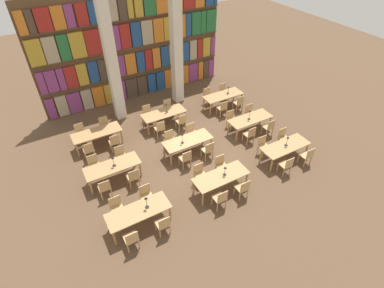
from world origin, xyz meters
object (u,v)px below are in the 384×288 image
at_px(chair_0, 131,239).
at_px(chair_1, 117,207).
at_px(chair_3, 146,195).
at_px(chair_23, 250,112).
at_px(pillar_center, 176,46).
at_px(chair_26, 114,142).
at_px(chair_28, 160,128).
at_px(chair_31, 168,107).
at_px(chair_12, 105,187).
at_px(reading_table_6, 97,134).
at_px(desk_lamp_3, 113,160).
at_px(chair_32, 222,108).
at_px(chair_13, 94,165).
at_px(chair_33, 208,96).
at_px(pillar_left, 111,60).
at_px(chair_18, 208,150).
at_px(chair_17, 170,140).
at_px(desk_lamp_6, 166,106).
at_px(reading_table_1, 221,177).
at_px(chair_9, 263,145).
at_px(desk_lamp_0, 146,201).
at_px(desk_lamp_4, 182,137).
at_px(desk_lamp_1, 225,169).
at_px(chair_6, 243,188).
at_px(reading_table_3, 113,167).
at_px(reading_table_7, 164,114).
at_px(reading_table_5, 250,120).
at_px(desk_lamp_2, 287,140).
at_px(chair_15, 121,155).
at_px(chair_21, 232,119).
at_px(chair_7, 221,165).
at_px(chair_8, 286,165).
at_px(chair_22, 269,127).
at_px(chair_25, 81,132).
at_px(chair_5, 200,174).
at_px(chair_20, 250,134).
at_px(reading_table_8, 223,96).
at_px(chair_19, 192,132).
at_px(reading_table_0, 138,212).
at_px(chair_24, 89,150).
at_px(chair_11, 283,137).
at_px(chair_35, 223,91).
at_px(chair_10, 307,155).
at_px(chair_34, 239,103).
at_px(chair_16, 186,158).
at_px(chair_29, 148,113).
at_px(chair_2, 163,224).

height_order(chair_0, chair_1, same).
relative_size(chair_3, chair_23, 1.00).
height_order(pillar_center, chair_26, pillar_center).
distance_m(chair_28, chair_31, 1.77).
relative_size(chair_12, reading_table_6, 0.42).
bearing_deg(desk_lamp_3, chair_32, 15.30).
relative_size(chair_13, chair_33, 1.00).
height_order(pillar_left, chair_18, pillar_left).
bearing_deg(chair_17, desk_lamp_6, -111.44).
relative_size(reading_table_1, chair_9, 2.40).
height_order(desk_lamp_0, desk_lamp_4, desk_lamp_0).
xyz_separation_m(desk_lamp_1, chair_31, (0.40, 5.49, -0.52)).
xyz_separation_m(chair_6, chair_9, (2.22, 1.51, 0.00)).
height_order(pillar_center, chair_32, pillar_center).
distance_m(reading_table_3, reading_table_7, 3.98).
height_order(desk_lamp_0, reading_table_5, desk_lamp_0).
bearing_deg(reading_table_3, pillar_left, 67.72).
xyz_separation_m(desk_lamp_2, chair_15, (-6.02, 3.03, -0.55)).
height_order(desk_lamp_2, chair_21, desk_lamp_2).
distance_m(chair_0, chair_18, 4.90).
height_order(chair_7, chair_8, same).
relative_size(desk_lamp_2, chair_22, 0.52).
bearing_deg(desk_lamp_0, desk_lamp_3, 97.16).
distance_m(pillar_left, chair_23, 6.90).
relative_size(chair_3, chair_8, 1.00).
bearing_deg(chair_0, chair_9, 13.05).
distance_m(chair_18, chair_25, 5.75).
relative_size(chair_5, chair_31, 1.00).
height_order(chair_20, chair_23, same).
bearing_deg(desk_lamp_4, chair_32, 28.44).
bearing_deg(chair_33, chair_1, 35.93).
bearing_deg(reading_table_8, chair_28, -170.02).
bearing_deg(chair_6, desk_lamp_2, 16.49).
bearing_deg(chair_22, chair_0, -162.37).
bearing_deg(chair_31, chair_19, 89.74).
height_order(reading_table_0, chair_24, chair_24).
bearing_deg(desk_lamp_0, chair_9, 8.24).
xyz_separation_m(chair_11, reading_table_6, (-7.04, 4.03, 0.17)).
bearing_deg(desk_lamp_4, chair_35, 36.57).
bearing_deg(chair_10, chair_0, -179.14).
bearing_deg(chair_31, reading_table_3, 38.19).
bearing_deg(desk_lamp_4, desk_lamp_2, -31.83).
bearing_deg(chair_1, reading_table_7, -132.21).
relative_size(chair_25, chair_34, 1.00).
height_order(chair_5, chair_24, same).
relative_size(chair_16, chair_21, 1.00).
relative_size(desk_lamp_0, chair_29, 0.56).
height_order(pillar_left, chair_2, pillar_left).
height_order(chair_20, chair_31, same).
height_order(reading_table_3, chair_32, chair_32).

